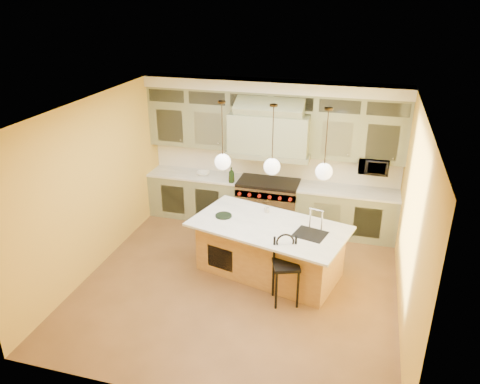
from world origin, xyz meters
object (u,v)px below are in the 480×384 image
(range, at_px, (268,203))
(microwave, at_px, (374,165))
(counter_stool, at_px, (286,266))
(kitchen_island, at_px, (270,248))

(range, distance_m, microwave, 2.18)
(range, relative_size, microwave, 2.21)
(range, bearing_deg, counter_stool, -71.69)
(range, xyz_separation_m, microwave, (1.95, 0.11, 0.96))
(range, distance_m, counter_stool, 2.55)
(kitchen_island, bearing_deg, range, 117.81)
(range, height_order, microwave, microwave)
(kitchen_island, height_order, counter_stool, kitchen_island)
(range, bearing_deg, microwave, 3.12)
(microwave, bearing_deg, kitchen_island, -130.42)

